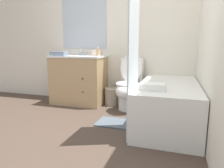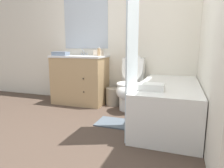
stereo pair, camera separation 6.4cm
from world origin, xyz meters
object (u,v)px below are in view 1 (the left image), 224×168
(bathtub, at_px, (168,103))
(wastebasket, at_px, (112,96))
(hand_towel_folded, at_px, (59,54))
(bath_mat, at_px, (119,123))
(sink_faucet, at_px, (83,53))
(toilet, at_px, (129,87))
(vanity_cabinet, at_px, (79,79))
(soap_dispenser, at_px, (98,52))
(tissue_box, at_px, (97,53))
(bath_towel_folded, at_px, (152,87))

(bathtub, relative_size, wastebasket, 5.20)
(hand_towel_folded, relative_size, bath_mat, 0.47)
(sink_faucet, relative_size, toilet, 0.16)
(vanity_cabinet, bearing_deg, bathtub, -18.25)
(bathtub, height_order, soap_dispenser, soap_dispenser)
(vanity_cabinet, height_order, bath_mat, vanity_cabinet)
(hand_towel_folded, height_order, bath_mat, hand_towel_folded)
(wastebasket, bearing_deg, soap_dispenser, -167.98)
(tissue_box, xyz_separation_m, soap_dispenser, (0.04, -0.06, 0.02))
(bath_mat, bearing_deg, soap_dispenser, 127.24)
(soap_dispenser, relative_size, hand_towel_folded, 0.58)
(bath_mat, bearing_deg, bathtub, 21.87)
(bathtub, xyz_separation_m, bath_towel_folded, (-0.16, -0.46, 0.30))
(sink_faucet, height_order, hand_towel_folded, sink_faucet)
(sink_faucet, xyz_separation_m, bathtub, (1.55, -0.68, -0.61))
(vanity_cabinet, distance_m, sink_faucet, 0.48)
(wastebasket, bearing_deg, vanity_cabinet, -173.21)
(toilet, height_order, bathtub, toilet)
(sink_faucet, bearing_deg, soap_dispenser, -23.22)
(sink_faucet, bearing_deg, bath_towel_folded, -39.63)
(sink_faucet, xyz_separation_m, hand_towel_folded, (-0.29, -0.31, -0.00))
(toilet, distance_m, bath_mat, 0.76)
(bathtub, bearing_deg, soap_dispenser, 155.99)
(sink_faucet, bearing_deg, bathtub, -23.83)
(bath_towel_folded, bearing_deg, wastebasket, 127.09)
(vanity_cabinet, distance_m, tissue_box, 0.57)
(sink_faucet, xyz_separation_m, bath_towel_folded, (1.39, -1.15, -0.31))
(bathtub, xyz_separation_m, wastebasket, (-0.95, 0.58, -0.12))
(toilet, relative_size, soap_dispenser, 5.78)
(sink_faucet, distance_m, wastebasket, 0.95)
(bathtub, relative_size, hand_towel_folded, 5.83)
(bathtub, height_order, wastebasket, bathtub)
(vanity_cabinet, bearing_deg, sink_faucet, 90.00)
(hand_towel_folded, bearing_deg, bathtub, -11.42)
(sink_faucet, relative_size, bath_mat, 0.25)
(soap_dispenser, bearing_deg, bath_towel_folded, -44.03)
(vanity_cabinet, distance_m, toilet, 0.93)
(wastebasket, height_order, bath_towel_folded, bath_towel_folded)
(sink_faucet, height_order, bathtub, sink_faucet)
(bathtub, relative_size, soap_dispenser, 10.13)
(sink_faucet, height_order, wastebasket, sink_faucet)
(hand_towel_folded, bearing_deg, vanity_cabinet, 25.82)
(sink_faucet, distance_m, bath_towel_folded, 1.83)
(wastebasket, height_order, tissue_box, tissue_box)
(bathtub, bearing_deg, vanity_cabinet, 161.75)
(sink_faucet, relative_size, soap_dispenser, 0.93)
(sink_faucet, bearing_deg, tissue_box, -15.98)
(bathtub, xyz_separation_m, soap_dispenser, (-1.19, 0.53, 0.64))
(wastebasket, distance_m, tissue_box, 0.79)
(vanity_cabinet, height_order, sink_faucet, sink_faucet)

